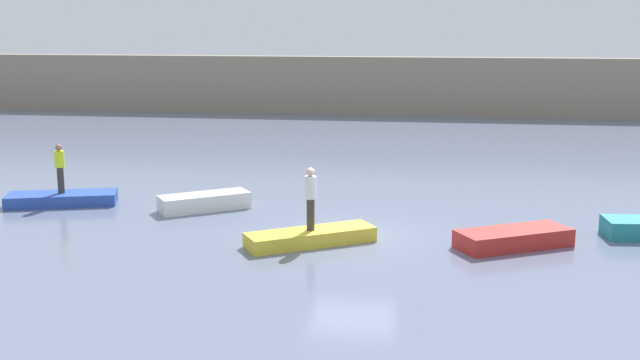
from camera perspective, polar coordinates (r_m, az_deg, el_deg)
The scene contains 8 objects.
ground_plane at distance 22.63m, azimuth 2.41°, elevation -4.13°, with size 120.00×120.00×0.00m, color slate.
embankment_wall at distance 51.56m, azimuth 5.80°, elevation 6.80°, with size 80.00×1.20×3.74m, color gray.
rowboat_blue at distance 27.82m, azimuth -18.21°, elevation -1.30°, with size 3.56×1.25×0.40m, color #2B4CAD.
rowboat_white at distance 25.98m, azimuth -8.38°, elevation -1.58°, with size 2.92×0.98×0.53m, color white.
rowboat_yellow at distance 21.83m, azimuth -0.68°, elevation -4.16°, with size 3.63×1.02×0.40m, color gold.
rowboat_red at distance 22.22m, azimuth 13.86°, elevation -4.11°, with size 3.18×1.20×0.49m, color red.
person_hiviz_shirt at distance 27.60m, azimuth -18.35°, elevation 0.96°, with size 0.32×0.32×1.65m.
person_white_shirt at distance 21.53m, azimuth -0.69°, elevation -1.13°, with size 0.32×0.32×1.76m.
Camera 1 is at (2.16, -21.67, 6.13)m, focal length 44.12 mm.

